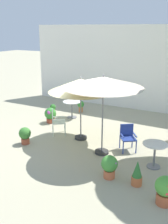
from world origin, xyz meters
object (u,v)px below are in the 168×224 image
(cafe_table_1, at_px, (155,151))
(patio_chair_1, at_px, (128,136))
(potted_plant_0, at_px, (165,189))
(potted_plant_7, at_px, (53,109))
(patio_umbrella_1, at_px, (81,86))
(potted_plant_3, at_px, (25,135))
(potted_plant_5, at_px, (137,174))
(potted_plant_8, at_px, (109,166))
(potted_plant_1, at_px, (81,106))
(patio_umbrella_0, at_px, (103,83))
(patio_chair_2, at_px, (56,120))
(cafe_table_0, at_px, (72,106))
(potted_plant_2, at_px, (50,115))

(cafe_table_1, bearing_deg, patio_chair_1, 145.59)
(potted_plant_0, bearing_deg, potted_plant_7, 144.83)
(patio_umbrella_1, distance_m, patio_chair_1, 2.29)
(patio_umbrella_1, distance_m, potted_plant_3, 2.52)
(patio_chair_1, distance_m, potted_plant_5, 2.07)
(potted_plant_7, xyz_separation_m, potted_plant_8, (4.43, -3.77, 0.09))
(patio_umbrella_1, relative_size, potted_plant_1, 4.19)
(potted_plant_1, bearing_deg, potted_plant_0, -45.64)
(patio_umbrella_0, height_order, potted_plant_8, patio_umbrella_0)
(patio_chair_2, height_order, potted_plant_7, patio_chair_2)
(patio_umbrella_1, bearing_deg, potted_plant_3, -138.25)
(cafe_table_0, xyz_separation_m, potted_plant_5, (4.18, -3.78, -0.20))
(cafe_table_0, bearing_deg, potted_plant_2, -115.75)
(cafe_table_0, height_order, patio_chair_2, patio_chair_2)
(potted_plant_0, height_order, potted_plant_2, potted_plant_0)
(potted_plant_0, bearing_deg, patio_chair_1, 126.63)
(potted_plant_1, bearing_deg, cafe_table_1, -39.21)
(patio_umbrella_1, relative_size, potted_plant_3, 3.78)
(cafe_table_0, xyz_separation_m, patio_chair_1, (3.26, -1.93, -0.03))
(potted_plant_1, bearing_deg, potted_plant_3, -88.40)
(cafe_table_1, bearing_deg, potted_plant_8, -128.10)
(potted_plant_5, bearing_deg, patio_umbrella_0, 141.74)
(potted_plant_3, relative_size, potted_plant_5, 0.88)
(potted_plant_7, distance_m, potted_plant_8, 5.82)
(patio_umbrella_1, height_order, potted_plant_2, patio_umbrella_1)
(cafe_table_0, distance_m, cafe_table_1, 5.08)
(patio_chair_2, relative_size, potted_plant_7, 1.91)
(potted_plant_1, height_order, potted_plant_7, potted_plant_1)
(cafe_table_1, height_order, potted_plant_5, cafe_table_1)
(potted_plant_8, bearing_deg, potted_plant_3, 169.47)
(patio_chair_1, height_order, potted_plant_2, patio_chair_1)
(potted_plant_0, height_order, potted_plant_5, potted_plant_0)
(patio_umbrella_1, relative_size, cafe_table_1, 3.08)
(patio_chair_2, xyz_separation_m, potted_plant_3, (-0.44, -1.25, -0.22))
(patio_umbrella_1, bearing_deg, potted_plant_0, -34.20)
(patio_umbrella_0, bearing_deg, potted_plant_7, 145.09)
(potted_plant_5, bearing_deg, patio_umbrella_1, 144.60)
(potted_plant_2, distance_m, potted_plant_8, 4.82)
(patio_umbrella_0, distance_m, potted_plant_2, 4.00)
(cafe_table_1, distance_m, potted_plant_0, 1.69)
(potted_plant_2, relative_size, potted_plant_8, 1.00)
(patio_chair_1, height_order, potted_plant_5, patio_chair_1)
(patio_umbrella_0, xyz_separation_m, potted_plant_7, (-3.65, 2.55, -2.00))
(patio_umbrella_0, relative_size, cafe_table_1, 3.46)
(patio_chair_2, xyz_separation_m, potted_plant_2, (-0.95, 0.94, -0.20))
(patio_chair_1, bearing_deg, patio_chair_2, 179.48)
(potted_plant_3, distance_m, potted_plant_5, 4.18)
(cafe_table_1, height_order, potted_plant_0, cafe_table_1)
(patio_chair_1, relative_size, potted_plant_8, 1.32)
(potted_plant_2, bearing_deg, cafe_table_1, -19.47)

